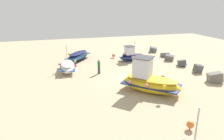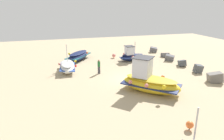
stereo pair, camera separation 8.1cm
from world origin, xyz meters
name	(u,v)px [view 1 (the left image)]	position (x,y,z in m)	size (l,w,h in m)	color
ground_plane	(132,80)	(0.00, 0.00, 0.00)	(59.60, 59.60, 0.00)	tan
fishing_boat_0	(149,81)	(3.12, 0.40, 1.03)	(5.39, 5.40, 3.27)	gold
fishing_boat_1	(132,56)	(-7.58, 2.92, 0.72)	(2.15, 3.71, 2.81)	navy
fishing_boat_2	(78,56)	(-10.07, -4.42, 0.62)	(4.97, 4.29, 1.19)	navy
fishing_boat_3	(68,67)	(-5.17, -6.37, 0.59)	(4.30, 2.28, 3.28)	white
person_walking	(99,66)	(-3.23, -2.92, 0.98)	(0.32, 0.32, 1.70)	#2D2D38
breakwater_rocks	(203,71)	(0.52, 8.50, 0.43)	(24.52, 2.47, 1.31)	slate
mooring_buoy_0	(190,125)	(9.44, 0.22, 0.36)	(0.50, 0.50, 0.62)	#3F3F42
mooring_buoy_1	(114,55)	(-9.75, 0.86, 0.38)	(0.55, 0.55, 0.66)	#3F3F42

